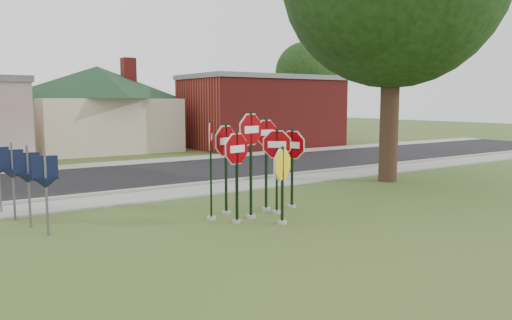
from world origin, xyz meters
TOP-DOWN VIEW (x-y plane):
  - ground at (0.00, 0.00)m, footprint 120.00×120.00m
  - sidewalk_near at (0.00, 5.50)m, footprint 60.00×1.60m
  - road at (0.00, 10.00)m, footprint 60.00×7.00m
  - sidewalk_far at (0.00, 14.30)m, footprint 60.00×1.60m
  - curb at (0.00, 6.50)m, footprint 60.00×0.20m
  - stop_sign_center at (-0.22, 1.31)m, footprint 1.12×0.31m
  - stop_sign_yellow at (0.08, 0.36)m, footprint 1.04×0.48m
  - stop_sign_left at (-0.80, 1.07)m, footprint 1.07×0.29m
  - stop_sign_right at (0.66, 1.37)m, footprint 0.92×0.56m
  - stop_sign_back_right at (0.63, 1.84)m, footprint 0.98×0.24m
  - stop_sign_back_left at (-0.52, 2.08)m, footprint 1.10×0.42m
  - stop_sign_far_right at (1.46, 1.72)m, footprint 0.36×1.09m
  - stop_sign_far_left at (-1.17, 1.73)m, footprint 0.53×0.85m
  - route_sign_row at (-5.40, 4.50)m, footprint 1.43×4.63m
  - building_house at (2.00, 22.00)m, footprint 11.60×11.60m
  - building_brick at (12.00, 18.50)m, footprint 10.20×6.20m
  - bg_tree_right at (22.00, 26.00)m, footprint 5.60×5.60m

SIDE VIEW (x-z plane):
  - ground at x=0.00m, z-range 0.00..0.00m
  - road at x=0.00m, z-range 0.00..0.04m
  - sidewalk_near at x=0.00m, z-range 0.00..0.06m
  - sidewalk_far at x=0.00m, z-range 0.00..0.06m
  - curb at x=0.00m, z-range 0.00..0.14m
  - stop_sign_yellow at x=0.08m, z-range 0.18..2.24m
  - route_sign_row at x=-5.40m, z-range 0.22..2.22m
  - stop_sign_far_right at x=1.46m, z-range 0.27..2.65m
  - stop_sign_right at x=0.66m, z-range 0.28..2.70m
  - stop_sign_left at x=-0.80m, z-range 0.28..2.70m
  - stop_sign_back_left at x=-0.52m, z-range 0.32..2.90m
  - stop_sign_far_left at x=-1.17m, z-range 0.31..2.95m
  - stop_sign_back_right at x=0.63m, z-range 0.31..2.99m
  - stop_sign_center at x=-0.22m, z-range 0.40..3.30m
  - building_brick at x=12.00m, z-range 0.03..4.78m
  - building_house at x=2.00m, z-range 0.55..6.75m
  - bg_tree_right at x=22.00m, z-range 1.38..9.78m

